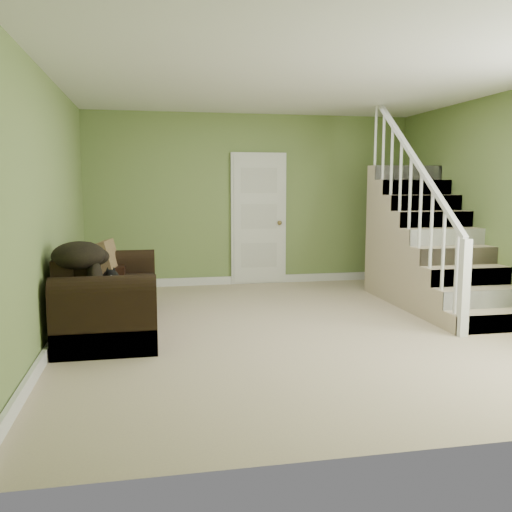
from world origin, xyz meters
name	(u,v)px	position (x,y,z in m)	size (l,w,h in m)	color
floor	(299,328)	(0.00, 0.00, 0.00)	(5.00, 5.50, 0.01)	#C8B390
ceiling	(301,79)	(0.00, 0.00, 2.60)	(5.00, 5.50, 0.01)	white
wall_back	(252,200)	(0.00, 2.75, 1.30)	(5.00, 0.04, 2.60)	#748F4D
wall_front	(435,228)	(0.00, -2.75, 1.30)	(5.00, 0.04, 2.60)	#748F4D
wall_left	(48,209)	(-2.50, 0.00, 1.30)	(0.04, 5.50, 2.60)	#748F4D
baseboard_back	(252,280)	(0.00, 2.72, 0.06)	(5.00, 0.04, 0.12)	white
baseboard_left	(58,335)	(-2.47, 0.00, 0.06)	(0.04, 5.50, 0.12)	white
baseboard_right	(504,312)	(2.47, 0.00, 0.06)	(0.04, 5.50, 0.12)	white
door	(259,219)	(0.10, 2.71, 1.01)	(0.86, 0.12, 2.02)	white
staircase	(427,254)	(1.99, 0.97, 0.64)	(1.00, 2.51, 2.82)	#C8B390
sofa	(107,299)	(-2.02, 0.38, 0.33)	(0.93, 2.16, 0.85)	black
side_table	(107,287)	(-2.09, 1.28, 0.29)	(0.47, 0.47, 0.79)	black
cat	(111,278)	(-1.97, 0.37, 0.55)	(0.25, 0.48, 0.23)	black
banana	(117,290)	(-1.88, -0.03, 0.49)	(0.06, 0.20, 0.06)	yellow
throw_pillow	(109,259)	(-2.04, 1.15, 0.65)	(0.11, 0.46, 0.46)	#45301B
throw_blanket	(78,255)	(-2.21, -0.28, 0.88)	(0.47, 0.63, 0.26)	black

